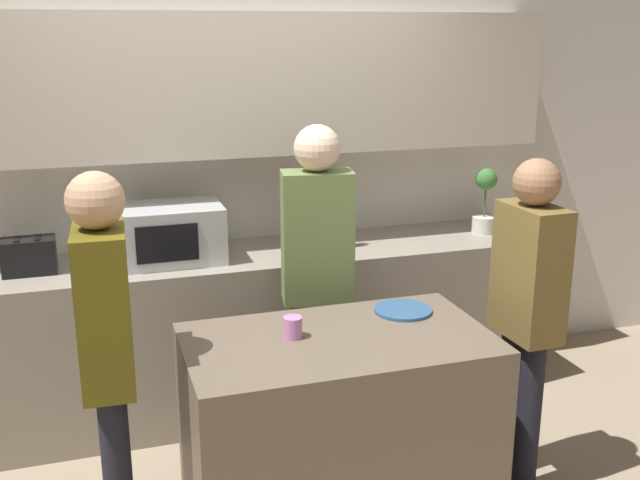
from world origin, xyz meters
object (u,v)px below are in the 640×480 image
object	(u,v)px
microwave	(173,233)
bottle_3	(348,228)
bottle_0	(289,233)
person_left	(527,300)
toaster	(29,256)
cup_0	(293,327)
bottle_2	(325,225)
plate_on_island	(403,310)
bottle_1	(302,226)
person_right	(317,264)
person_center	(107,343)
potted_plant	(485,201)

from	to	relation	value
microwave	bottle_3	bearing A→B (deg)	-2.12
bottle_0	person_left	world-z (taller)	person_left
toaster	cup_0	xyz separation A→B (m)	(1.07, -1.12, -0.08)
bottle_0	person_left	bearing A→B (deg)	-56.05
toaster	cup_0	size ratio (longest dim) A/B	2.88
bottle_2	plate_on_island	xyz separation A→B (m)	(0.03, -1.07, -0.13)
bottle_1	person_right	world-z (taller)	person_right
microwave	bottle_2	world-z (taller)	microwave
person_center	microwave	bearing A→B (deg)	163.72
potted_plant	bottle_2	xyz separation A→B (m)	(-0.99, 0.08, -0.09)
cup_0	person_center	bearing A→B (deg)	-179.11
microwave	person_center	xyz separation A→B (m)	(-0.39, -1.13, -0.11)
microwave	toaster	world-z (taller)	microwave
bottle_1	bottle_2	bearing A→B (deg)	-5.84
microwave	bottle_2	xyz separation A→B (m)	(0.87, 0.08, -0.04)
microwave	person_right	size ratio (longest dim) A/B	0.31
cup_0	toaster	bearing A→B (deg)	133.53
toaster	person_right	distance (m)	1.46
bottle_1	cup_0	bearing A→B (deg)	-108.12
microwave	potted_plant	world-z (taller)	potted_plant
toaster	bottle_0	bearing A→B (deg)	1.48
bottle_0	plate_on_island	distance (m)	1.06
bottle_0	person_left	xyz separation A→B (m)	(0.79, -1.17, -0.08)
toaster	person_right	size ratio (longest dim) A/B	0.15
microwave	bottle_1	size ratio (longest dim) A/B	1.88
bottle_2	bottle_3	distance (m)	0.15
microwave	toaster	xyz separation A→B (m)	(-0.72, 0.00, -0.06)
potted_plant	bottle_2	distance (m)	1.00
potted_plant	bottle_0	world-z (taller)	potted_plant
plate_on_island	person_right	distance (m)	0.52
person_left	plate_on_island	bearing A→B (deg)	72.30
toaster	bottle_3	bearing A→B (deg)	-1.27
bottle_2	bottle_3	world-z (taller)	bottle_3
bottle_2	person_right	distance (m)	0.68
plate_on_island	person_center	xyz separation A→B (m)	(-1.29, -0.14, 0.07)
potted_plant	plate_on_island	xyz separation A→B (m)	(-0.96, -0.99, -0.22)
person_left	person_right	bearing A→B (deg)	51.77
microwave	plate_on_island	xyz separation A→B (m)	(0.90, -0.99, -0.17)
toaster	person_right	xyz separation A→B (m)	(1.35, -0.55, -0.00)
cup_0	person_right	size ratio (longest dim) A/B	0.05
microwave	bottle_3	distance (m)	0.97
cup_0	person_right	world-z (taller)	person_right
potted_plant	bottle_3	size ratio (longest dim) A/B	1.40
toaster	bottle_0	distance (m)	1.37
bottle_3	plate_on_island	world-z (taller)	bottle_3
toaster	bottle_3	distance (m)	1.69
plate_on_island	person_right	bearing A→B (deg)	121.43
person_center	person_left	bearing A→B (deg)	92.50
toaster	bottle_1	xyz separation A→B (m)	(1.46, 0.09, 0.02)
bottle_1	person_right	bearing A→B (deg)	-99.97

